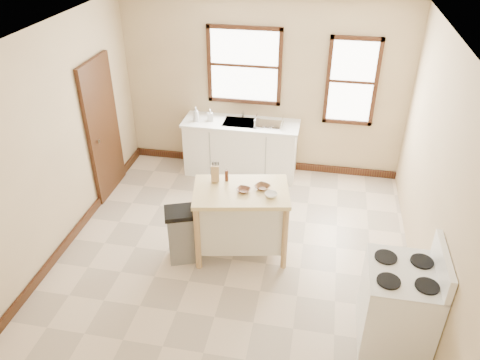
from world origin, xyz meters
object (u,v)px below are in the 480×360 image
Objects in this scene: knife_block at (215,174)px; bowl_a at (243,190)px; kitchen_island at (241,221)px; bowl_b at (262,187)px; pepper_grinder at (227,176)px; gas_stove at (399,297)px; dish_rack at (269,122)px; bowl_c at (271,195)px; soap_bottle_a at (196,114)px; trash_bin at (182,235)px; soap_bottle_b at (210,115)px.

knife_block is 0.43m from bowl_a.
kitchen_island is 0.69m from knife_block.
bowl_b is (0.61, -0.06, -0.08)m from knife_block.
pepper_grinder is 2.44m from gas_stove.
dish_rack is 2.46× the size of bowl_b.
knife_block is at bearing -166.74° from pepper_grinder.
soap_bottle_a is at bearing 126.36° from bowl_c.
trash_bin is at bearing -169.34° from bowl_c.
kitchen_island is at bearing -61.02° from soap_bottle_a.
soap_bottle_b is at bearing 102.78° from kitchen_island.
bowl_b is 1.18m from trash_bin.
knife_block is at bearing 146.73° from kitchen_island.
bowl_b is at bearing 7.27° from kitchen_island.
gas_stove is at bearing -31.04° from bowl_a.
dish_rack is at bearing -18.56° from soap_bottle_b.
dish_rack is 2.05m from kitchen_island.
dish_rack is (1.16, 0.07, -0.06)m from soap_bottle_a.
soap_bottle_a reaches higher than pepper_grinder.
bowl_c is at bearing -7.88° from bowl_a.
gas_stove is at bearing -37.02° from bowl_b.
dish_rack is at bearing 2.84° from soap_bottle_a.
bowl_b is at bearing -11.65° from pepper_grinder.
kitchen_island is 6.55× the size of bowl_b.
bowl_c reaches higher than bowl_a.
trash_bin is (-0.78, -2.27, -0.60)m from dish_rack.
knife_block reaches higher than bowl_a.
bowl_b is 1.17× the size of bowl_c.
bowl_a is 0.35m from bowl_c.
soap_bottle_b is 2.20m from bowl_a.
bowl_c is 1.81m from gas_stove.
pepper_grinder is 0.99× the size of bowl_c.
soap_bottle_a is at bearing 116.63° from pepper_grinder.
gas_stove is (2.91, -3.02, -0.44)m from soap_bottle_a.
pepper_grinder reaches higher than bowl_b.
kitchen_island is at bearing 168.94° from bowl_c.
soap_bottle_a is 2.28m from bowl_b.
trash_bin is (-0.35, -0.42, -0.68)m from knife_block.
gas_stove is at bearing -38.83° from trash_bin.
pepper_grinder is at bearing -64.00° from soap_bottle_a.
kitchen_island reaches higher than trash_bin.
gas_stove is at bearing -84.18° from dish_rack.
bowl_a is at bearing 172.12° from bowl_c.
kitchen_island is 0.50m from bowl_a.
trash_bin is at bearing -159.34° from bowl_b.
knife_block reaches higher than bowl_c.
bowl_b reaches higher than bowl_a.
knife_block is 0.27× the size of trash_bin.
soap_bottle_b is at bearing 120.60° from bowl_b.
soap_bottle_a is 1.92m from knife_block.
gas_stove is (1.82, -1.10, 0.13)m from kitchen_island.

